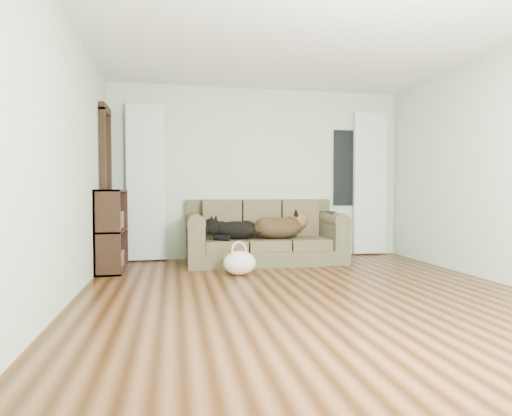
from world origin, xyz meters
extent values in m
plane|color=black|center=(0.00, 0.00, 0.00)|extent=(5.00, 5.00, 0.00)
plane|color=white|center=(0.00, 0.00, 2.60)|extent=(5.00, 5.00, 0.00)
cube|color=#AEBAAA|center=(0.00, 2.50, 1.30)|extent=(4.50, 0.04, 2.60)
cube|color=#AEBAAA|center=(-2.25, 0.00, 1.30)|extent=(0.04, 5.00, 2.60)
cube|color=#AEBAAA|center=(2.25, 0.00, 1.30)|extent=(0.04, 5.00, 2.60)
cube|color=silver|center=(-1.70, 2.42, 1.15)|extent=(0.55, 0.08, 2.25)
cube|color=silver|center=(1.80, 2.42, 1.15)|extent=(0.55, 0.08, 2.25)
cube|color=black|center=(1.45, 2.47, 1.40)|extent=(0.50, 0.03, 1.20)
cube|color=black|center=(-2.20, 2.05, 1.05)|extent=(0.07, 0.60, 2.10)
cube|color=#29251A|center=(-0.02, 1.97, 0.45)|extent=(2.22, 0.96, 0.91)
ellipsoid|color=black|center=(-0.49, 1.95, 0.48)|extent=(0.70, 0.55, 0.26)
ellipsoid|color=black|center=(0.20, 1.95, 0.49)|extent=(0.84, 0.66, 0.34)
cube|color=black|center=(0.90, 1.80, 0.73)|extent=(0.08, 0.17, 0.02)
ellipsoid|color=beige|center=(-0.52, 1.12, 0.16)|extent=(0.49, 0.43, 0.29)
cube|color=black|center=(-2.09, 1.72, 0.50)|extent=(0.35, 0.85, 1.04)
camera|label=1|loc=(-1.30, -4.00, 1.01)|focal=30.00mm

